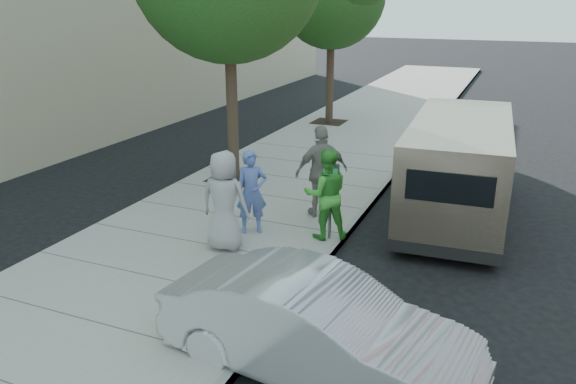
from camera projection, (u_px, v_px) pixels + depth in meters
The scene contains 10 objects.
ground at pixel (278, 230), 11.79m from camera, with size 120.00×120.00×0.00m, color black.
sidewalk at pixel (235, 219), 12.13m from camera, with size 5.00×60.00×0.15m, color gray.
curb_face at pixel (343, 237), 11.24m from camera, with size 0.12×60.00×0.16m, color gray.
parking_meter at pixel (331, 185), 10.64m from camera, with size 0.33×0.16×1.51m.
van at pixel (458, 166), 12.18m from camera, with size 2.27×5.97×2.18m.
sedan at pixel (317, 329), 7.05m from camera, with size 1.44×4.12×1.36m, color #B1B5B8.
person_officer at pixel (252, 192), 11.06m from camera, with size 0.61×0.40×1.68m, color #576DB8.
person_green_shirt at pixel (326, 194), 10.77m from camera, with size 0.87×0.68×1.79m, color green.
person_gray_shirt at pixel (224, 201), 10.26m from camera, with size 0.92×0.60×1.88m, color #99999B.
person_striped_polo at pixel (322, 171), 11.86m from camera, with size 1.16×0.48×1.97m, color gray.
Camera 1 is at (4.43, -9.94, 4.61)m, focal length 35.00 mm.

